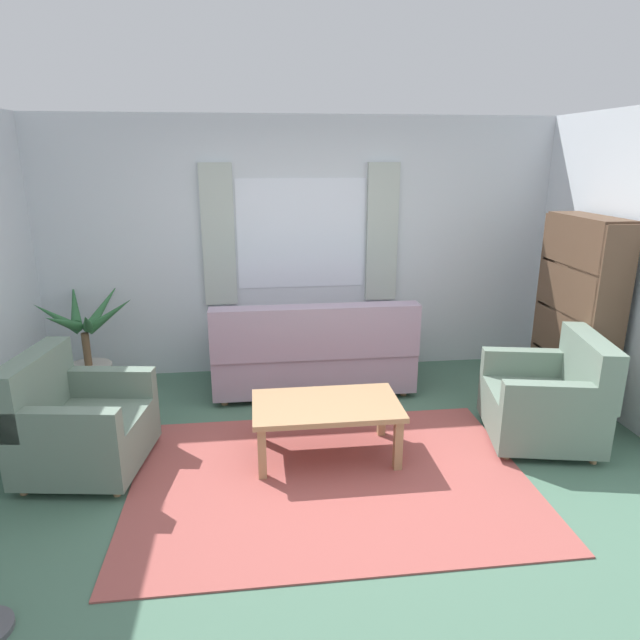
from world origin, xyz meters
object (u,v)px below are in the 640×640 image
object	(u,v)px
potted_plant	(88,355)
bookshelf	(577,312)
coffee_table	(326,410)
armchair_left	(77,424)
couch	(313,355)
armchair_right	(549,399)

from	to	relation	value
potted_plant	bookshelf	world-z (taller)	bookshelf
coffee_table	bookshelf	world-z (taller)	bookshelf
armchair_left	bookshelf	distance (m)	4.22
bookshelf	couch	bearing A→B (deg)	75.95
armchair_right	potted_plant	world-z (taller)	potted_plant
coffee_table	armchair_right	bearing A→B (deg)	1.14
armchair_right	potted_plant	size ratio (longest dim) A/B	0.93
coffee_table	potted_plant	xyz separation A→B (m)	(-2.10, 1.42, 0.02)
armchair_right	couch	bearing A→B (deg)	-112.99
coffee_table	armchair_left	bearing A→B (deg)	178.46
couch	armchair_right	world-z (taller)	couch
couch	coffee_table	world-z (taller)	couch
armchair_right	coffee_table	xyz separation A→B (m)	(-1.79, -0.04, 0.03)
armchair_right	bookshelf	size ratio (longest dim) A/B	0.57
armchair_left	potted_plant	size ratio (longest dim) A/B	0.89
couch	armchair_right	xyz separation A→B (m)	(1.76, -1.21, -0.01)
armchair_right	potted_plant	distance (m)	4.13
armchair_left	coffee_table	xyz separation A→B (m)	(1.81, -0.05, 0.03)
armchair_left	armchair_right	xyz separation A→B (m)	(3.60, -0.01, 0.00)
couch	armchair_right	bearing A→B (deg)	145.39
couch	bookshelf	size ratio (longest dim) A/B	1.10
couch	bookshelf	world-z (taller)	bookshelf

